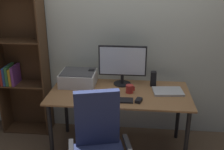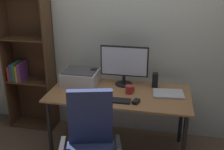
{
  "view_description": "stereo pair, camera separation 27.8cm",
  "coord_description": "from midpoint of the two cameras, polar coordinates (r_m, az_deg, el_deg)",
  "views": [
    {
      "loc": [
        0.18,
        -2.67,
        1.96
      ],
      "look_at": [
        -0.08,
        0.02,
        0.93
      ],
      "focal_mm": 43.07,
      "sensor_mm": 36.0,
      "label": 1
    },
    {
      "loc": [
        0.46,
        -2.62,
        1.96
      ],
      "look_at": [
        -0.08,
        0.02,
        0.93
      ],
      "focal_mm": 43.07,
      "sensor_mm": 36.0,
      "label": 2
    }
  ],
  "objects": [
    {
      "name": "desk",
      "position": [
        2.96,
        -1.11,
        -5.18
      ],
      "size": [
        1.53,
        0.74,
        0.74
      ],
      "color": "olive",
      "rests_on": "ground"
    },
    {
      "name": "laptop",
      "position": [
        2.96,
        9.15,
        -3.5
      ],
      "size": [
        0.34,
        0.26,
        0.02
      ],
      "primitive_type": "cube",
      "rotation": [
        0.0,
        0.0,
        0.1
      ],
      "color": "#B7BABC",
      "rests_on": "desk"
    },
    {
      "name": "keyboard",
      "position": [
        2.73,
        -1.45,
        -5.41
      ],
      "size": [
        0.29,
        0.11,
        0.02
      ],
      "primitive_type": "cube",
      "rotation": [
        0.0,
        0.0,
        0.01
      ],
      "color": "black",
      "rests_on": "desk"
    },
    {
      "name": "bookshelf",
      "position": [
        3.56,
        -20.87,
        2.15
      ],
      "size": [
        0.6,
        0.28,
        1.85
      ],
      "color": "#4C331E",
      "rests_on": "ground"
    },
    {
      "name": "monitor",
      "position": [
        3.04,
        -0.38,
        2.56
      ],
      "size": [
        0.54,
        0.2,
        0.46
      ],
      "color": "black",
      "rests_on": "desk"
    },
    {
      "name": "paper_sheet",
      "position": [
        2.76,
        -6.47,
        -5.47
      ],
      "size": [
        0.23,
        0.31,
        0.0
      ],
      "primitive_type": "cube",
      "rotation": [
        0.0,
        0.0,
        0.07
      ],
      "color": "white",
      "rests_on": "desk"
    },
    {
      "name": "ground_plane",
      "position": [
        3.31,
        -1.03,
        -15.47
      ],
      "size": [
        12.0,
        12.0,
        0.0
      ],
      "primitive_type": "plane",
      "color": "brown"
    },
    {
      "name": "speaker_left",
      "position": [
        3.15,
        -6.87,
        -0.36
      ],
      "size": [
        0.06,
        0.07,
        0.17
      ],
      "primitive_type": "cube",
      "color": "black",
      "rests_on": "desk"
    },
    {
      "name": "speaker_right",
      "position": [
        3.08,
        6.23,
        -0.84
      ],
      "size": [
        0.06,
        0.07,
        0.17
      ],
      "primitive_type": "cube",
      "color": "black",
      "rests_on": "desk"
    },
    {
      "name": "printer",
      "position": [
        3.14,
        -9.68,
        -0.68
      ],
      "size": [
        0.4,
        0.34,
        0.16
      ],
      "color": "silver",
      "rests_on": "desk"
    },
    {
      "name": "coffee_mug",
      "position": [
        2.9,
        1.03,
        -3.0
      ],
      "size": [
        0.1,
        0.08,
        0.09
      ],
      "color": "#B72D28",
      "rests_on": "desk"
    },
    {
      "name": "mouse",
      "position": [
        2.71,
        2.75,
        -5.46
      ],
      "size": [
        0.08,
        0.11,
        0.03
      ],
      "primitive_type": "cube",
      "rotation": [
        0.0,
        0.0,
        -0.29
      ],
      "color": "black",
      "rests_on": "desk"
    },
    {
      "name": "back_wall",
      "position": [
        3.27,
        -0.06,
        9.24
      ],
      "size": [
        6.4,
        0.1,
        2.6
      ],
      "primitive_type": "cube",
      "color": "beige",
      "rests_on": "ground"
    }
  ]
}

